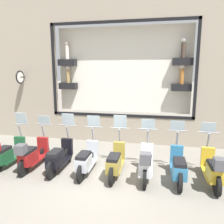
# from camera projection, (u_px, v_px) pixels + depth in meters

# --- Properties ---
(ground_plane) EXTENTS (120.00, 120.00, 0.00)m
(ground_plane) POSITION_uv_depth(u_px,v_px,m) (101.00, 180.00, 6.29)
(ground_plane) COLOR gray
(building_facade) EXTENTS (1.21, 36.00, 9.10)m
(building_facade) POSITION_uv_depth(u_px,v_px,m) (122.00, 32.00, 8.90)
(building_facade) COLOR gray
(building_facade) RESTS_ON ground_plane
(scooter_yellow_1) EXTENTS (1.81, 0.61, 1.58)m
(scooter_yellow_1) POSITION_uv_depth(u_px,v_px,m) (213.00, 169.00, 5.86)
(scooter_yellow_1) COLOR black
(scooter_yellow_1) RESTS_ON ground_plane
(scooter_teal_2) EXTENTS (1.81, 0.61, 1.59)m
(scooter_teal_2) POSITION_uv_depth(u_px,v_px,m) (178.00, 167.00, 6.10)
(scooter_teal_2) COLOR black
(scooter_teal_2) RESTS_ON ground_plane
(scooter_white_3) EXTENTS (1.81, 0.60, 1.60)m
(scooter_white_3) POSITION_uv_depth(u_px,v_px,m) (146.00, 164.00, 6.21)
(scooter_white_3) COLOR black
(scooter_white_3) RESTS_ON ground_plane
(scooter_olive_4) EXTENTS (1.81, 0.60, 1.69)m
(scooter_olive_4) POSITION_uv_depth(u_px,v_px,m) (116.00, 162.00, 6.45)
(scooter_olive_4) COLOR black
(scooter_olive_4) RESTS_ON ground_plane
(scooter_silver_5) EXTENTS (1.80, 0.60, 1.64)m
(scooter_silver_5) POSITION_uv_depth(u_px,v_px,m) (87.00, 160.00, 6.63)
(scooter_silver_5) COLOR black
(scooter_silver_5) RESTS_ON ground_plane
(scooter_black_6) EXTENTS (1.81, 0.60, 1.68)m
(scooter_black_6) POSITION_uv_depth(u_px,v_px,m) (59.00, 157.00, 6.80)
(scooter_black_6) COLOR black
(scooter_black_6) RESTS_ON ground_plane
(scooter_red_7) EXTENTS (1.80, 0.61, 1.56)m
(scooter_red_7) POSITION_uv_depth(u_px,v_px,m) (32.00, 155.00, 6.91)
(scooter_red_7) COLOR black
(scooter_red_7) RESTS_ON ground_plane
(scooter_green_8) EXTENTS (1.79, 0.61, 1.64)m
(scooter_green_8) POSITION_uv_depth(u_px,v_px,m) (7.00, 153.00, 7.08)
(scooter_green_8) COLOR black
(scooter_green_8) RESTS_ON ground_plane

